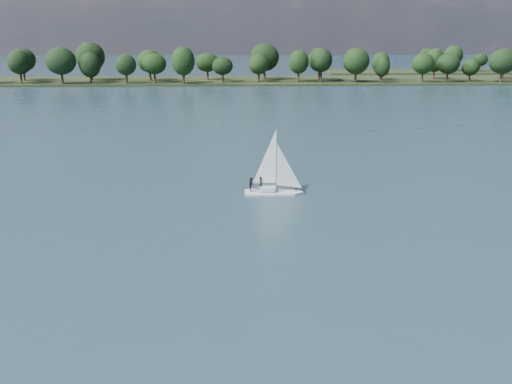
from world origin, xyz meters
TOP-DOWN VIEW (x-y plane):
  - ground at (0.00, 100.00)m, footprint 700.00×700.00m
  - far_shore at (0.00, 212.00)m, footprint 660.00×40.00m
  - sailboat at (9.67, 45.02)m, footprint 7.17×2.12m
  - treeline at (2.37, 208.45)m, footprint 562.34×74.38m

SIDE VIEW (x-z plane):
  - ground at x=0.00m, z-range 0.00..0.00m
  - far_shore at x=0.00m, z-range -0.75..0.75m
  - sailboat at x=9.67m, z-range -2.07..7.32m
  - treeline at x=2.37m, z-range -1.06..17.17m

